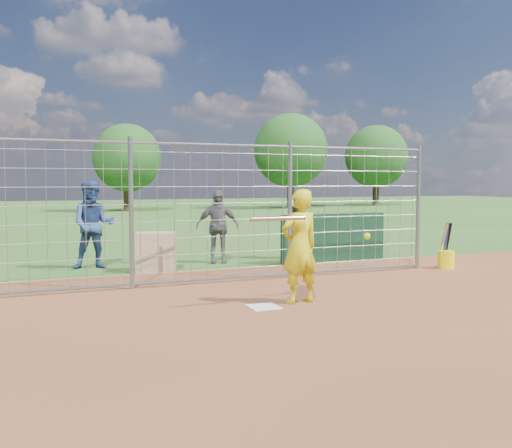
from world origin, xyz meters
name	(u,v)px	position (x,y,z in m)	size (l,w,h in m)	color
ground	(258,305)	(0.00, 0.00, 0.00)	(100.00, 100.00, 0.00)	#2D591E
infield_dirt	(373,364)	(0.00, -3.00, 0.01)	(18.00, 18.00, 0.00)	brown
home_plate	(263,307)	(0.00, -0.20, 0.01)	(0.43, 0.43, 0.02)	silver
dugout_wall	(334,238)	(3.40, 3.60, 0.55)	(2.60, 0.20, 1.10)	#11381E
batter	(300,246)	(0.63, -0.12, 0.86)	(0.63, 0.41, 1.73)	#D2C512
bystander_a	(93,225)	(-1.83, 4.60, 0.93)	(0.91, 0.71, 1.86)	navy
bystander_b	(217,227)	(0.87, 4.43, 0.83)	(0.97, 0.40, 1.65)	#525257
bystander_c	(297,228)	(2.86, 4.39, 0.72)	(0.93, 0.54, 1.44)	olive
equipment_bin	(156,252)	(-0.68, 3.78, 0.40)	(0.80, 0.55, 0.80)	tan
equipment_in_play	(301,223)	(0.52, -0.35, 1.24)	(1.93, 0.19, 0.38)	silver
bucket_with_bats	(446,257)	(5.06, 1.76, 0.25)	(0.34, 0.38, 0.97)	#FFF20D
backstop_fence	(215,214)	(0.00, 2.00, 1.26)	(9.08, 0.08, 2.60)	gray
tree_line	(129,151)	(3.13, 28.13, 3.71)	(44.66, 6.72, 6.48)	#3F2B19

